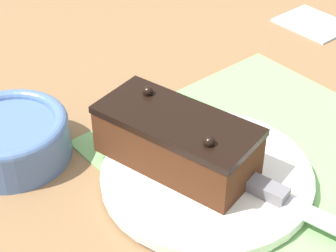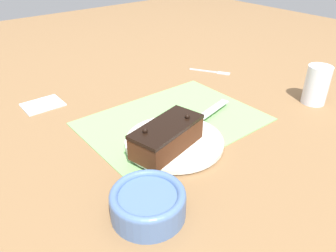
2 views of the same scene
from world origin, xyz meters
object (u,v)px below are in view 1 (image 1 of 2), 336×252
at_px(cake_plate, 207,175).
at_px(serving_knife, 288,201).
at_px(chocolate_cake, 176,140).
at_px(small_bowl, 11,137).

distance_m(cake_plate, serving_knife, 0.10).
bearing_deg(serving_knife, chocolate_cake, -83.81).
bearing_deg(cake_plate, serving_knife, 17.17).
relative_size(chocolate_cake, small_bowl, 1.42).
distance_m(chocolate_cake, serving_knife, 0.13).
distance_m(serving_knife, small_bowl, 0.32).
xyz_separation_m(chocolate_cake, small_bowl, (-0.14, -0.13, -0.02)).
height_order(serving_knife, small_bowl, small_bowl).
height_order(chocolate_cake, serving_knife, chocolate_cake).
relative_size(cake_plate, small_bowl, 1.73).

